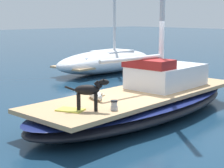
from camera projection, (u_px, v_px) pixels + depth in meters
The scene contains 9 objects.
ground_plane at pixel (140, 117), 9.88m from camera, with size 120.00×120.00×0.00m, color navy.
sailboat_main at pixel (140, 105), 9.82m from camera, with size 3.24×7.46×0.66m.
cabin_house at pixel (165, 75), 10.51m from camera, with size 1.62×2.35×0.84m.
dog_white at pixel (95, 95), 8.99m from camera, with size 0.91×0.47×0.22m.
dog_black at pixel (89, 91), 7.84m from camera, with size 0.70×0.75×0.70m.
deck_winch at pixel (114, 105), 7.94m from camera, with size 0.16×0.16×0.21m.
coiled_rope at pixel (99, 95), 9.41m from camera, with size 0.32×0.32×0.04m, color beige.
deck_towel at pixel (70, 110), 7.91m from camera, with size 0.56×0.36×0.03m, color #D8D14C.
moored_boat_port_side at pixel (106, 61), 17.54m from camera, with size 3.01×6.08×6.03m.
Camera 1 is at (6.64, -6.91, 2.64)m, focal length 59.88 mm.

